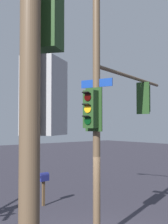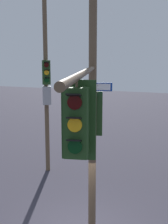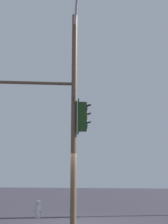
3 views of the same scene
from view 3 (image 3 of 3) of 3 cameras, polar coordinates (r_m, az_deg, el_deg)
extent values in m
plane|color=#322F3A|center=(10.68, -1.06, -22.29)|extent=(80.00, 80.00, 0.00)
cylinder|color=brown|center=(10.57, -2.08, 0.26)|extent=(0.22, 0.22, 8.29)
cylinder|color=silver|center=(10.82, -1.57, 21.58)|extent=(0.92, 2.77, 0.10)
cylinder|color=brown|center=(11.12, -16.28, 5.97)|extent=(5.25, 1.69, 0.12)
cube|color=#1E3D19|center=(10.53, -0.29, -1.01)|extent=(0.39, 0.43, 1.10)
cube|color=#1E3D19|center=(10.52, -1.22, -0.99)|extent=(0.19, 0.55, 1.30)
cylinder|color=#2F0403|center=(10.62, 0.60, 0.77)|extent=(0.09, 0.22, 0.22)
cube|color=black|center=(10.66, 1.00, 1.39)|extent=(0.21, 0.25, 0.06)
cylinder|color=#F2A814|center=(10.54, 0.60, -1.02)|extent=(0.09, 0.22, 0.22)
cube|color=black|center=(10.58, 1.01, -0.39)|extent=(0.21, 0.25, 0.06)
cylinder|color=black|center=(10.47, 0.61, -2.83)|extent=(0.09, 0.22, 0.22)
cube|color=black|center=(10.50, 1.01, -2.20)|extent=(0.21, 0.25, 0.06)
cube|color=navy|center=(10.72, -2.06, 3.20)|extent=(0.31, 1.07, 0.24)
cube|color=white|center=(10.72, -2.16, 3.20)|extent=(0.26, 0.97, 0.18)
cylinder|color=#B2B2B7|center=(12.41, -9.52, -19.64)|extent=(0.24, 0.24, 0.55)
sphere|color=#B2B2B7|center=(12.37, -9.45, -18.01)|extent=(0.20, 0.20, 0.20)
cylinder|color=#B2B2B7|center=(12.35, -8.88, -19.57)|extent=(0.10, 0.09, 0.09)
cylinder|color=#B2B2B7|center=(12.46, -10.15, -19.47)|extent=(0.10, 0.09, 0.09)
camera|label=1|loc=(17.08, 24.66, -6.16)|focal=48.49mm
camera|label=2|loc=(13.26, -42.18, 7.29)|focal=48.93mm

